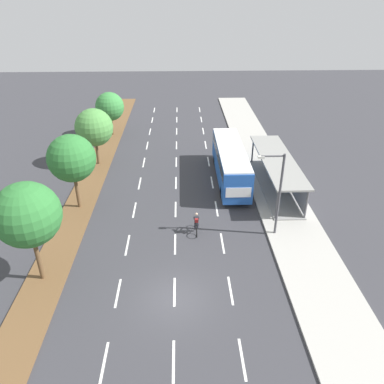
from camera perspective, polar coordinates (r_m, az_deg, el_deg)
The scene contains 14 objects.
ground_plane at distance 23.45m, azimuth -2.72°, elevation -16.10°, with size 140.00×140.00×0.00m, color #38383D.
median_strip at distance 41.10m, azimuth -14.12°, elevation 4.31°, with size 2.60×52.00×0.12m, color brown.
sidewalk_right at distance 41.06m, azimuth 10.62°, elevation 4.71°, with size 4.50×52.00×0.15m, color #ADAAA3.
lane_divider_left at distance 38.33m, azimuth -7.70°, elevation 3.03°, with size 0.14×46.49×0.01m.
lane_divider_center at distance 38.12m, azimuth -2.46°, elevation 3.12°, with size 0.14×46.49×0.01m.
lane_divider_right at distance 38.23m, azimuth 2.80°, elevation 3.19°, with size 0.14×46.49×0.01m.
bus_shelter at distance 35.04m, azimuth 13.25°, elevation 3.28°, with size 2.90×11.95×2.86m.
bus at distance 35.82m, azimuth 5.91°, elevation 4.86°, with size 2.54×11.29×3.37m.
cyclist at distance 28.35m, azimuth 0.68°, elevation -4.92°, with size 0.46×1.82×1.71m.
median_tree_nearest at distance 23.78m, azimuth -23.97°, elevation -3.23°, with size 3.97×3.97×6.79m.
median_tree_second at distance 31.28m, azimuth -18.01°, elevation 4.93°, with size 3.87×3.87×6.42m.
median_tree_third at distance 39.50m, azimuth -14.81°, elevation 9.54°, with size 3.84×3.84×5.91m.
median_tree_fourth at distance 47.91m, azimuth -12.52°, elevation 12.67°, with size 3.49×3.49×5.34m.
streetlight at distance 27.25m, azimuth 13.02°, elevation 0.36°, with size 1.91×0.24×6.50m.
Camera 1 is at (0.55, -16.58, 16.58)m, focal length 34.74 mm.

